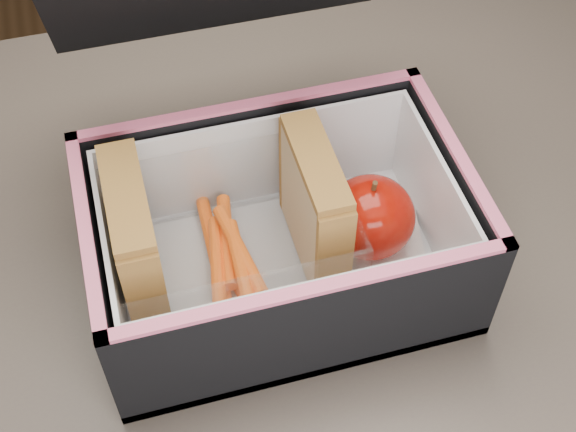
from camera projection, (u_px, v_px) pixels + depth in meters
name	position (u px, v px, depth m)	size (l,w,h in m)	color
kitchen_table	(326.00, 344.00, 0.73)	(1.20, 0.80, 0.75)	brown
lunch_bag	(277.00, 225.00, 0.62)	(0.29, 0.30, 0.26)	black
plastic_tub	(229.00, 241.00, 0.62)	(0.19, 0.13, 0.08)	white
sandwich_left	(136.00, 243.00, 0.60)	(0.03, 0.10, 0.11)	tan
sandwich_right	(314.00, 206.00, 0.62)	(0.03, 0.10, 0.11)	tan
carrot_sticks	(227.00, 258.00, 0.64)	(0.04, 0.15, 0.03)	#FF5C22
paper_napkin	(374.00, 246.00, 0.66)	(0.08, 0.08, 0.01)	white
red_apple	(370.00, 217.00, 0.63)	(0.08, 0.08, 0.08)	#940400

